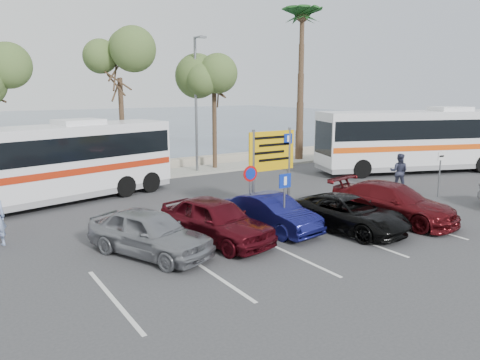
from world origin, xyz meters
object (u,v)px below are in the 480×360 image
direction_sign (272,157)px  car_blue (272,213)px  coach_bus_right (420,142)px  car_silver_a (150,232)px  suv_black (349,213)px  coach_bus_left (43,167)px  car_maroon (393,202)px  car_red (216,220)px  street_lamp_right (196,98)px  pedestrian_far (399,172)px

direction_sign → car_blue: size_ratio=0.89×
direction_sign → coach_bus_right: coach_bus_right is taller
car_silver_a → direction_sign: bearing=-7.8°
suv_black → coach_bus_left: bearing=121.8°
coach_bus_left → coach_bus_right: bearing=-9.5°
car_blue → car_maroon: car_maroon is taller
coach_bus_right → car_red: 18.33m
street_lamp_right → car_red: size_ratio=1.77×
street_lamp_right → direction_sign: 10.73m
street_lamp_right → coach_bus_right: size_ratio=0.61×
direction_sign → car_blue: (-1.20, -1.70, -1.76)m
pedestrian_far → car_maroon: bearing=93.1°
street_lamp_right → car_silver_a: street_lamp_right is taller
car_blue → suv_black: (2.40, -1.50, -0.02)m
pedestrian_far → car_red: bearing=66.6°
coach_bus_left → suv_black: (8.70, -10.09, -1.11)m
car_maroon → pedestrian_far: (4.98, 3.71, 0.20)m
car_blue → coach_bus_right: bearing=10.9°
suv_black → street_lamp_right: bearing=77.7°
direction_sign → car_silver_a: (-6.00, -1.70, -1.69)m
direction_sign → car_maroon: (3.60, -3.22, -1.69)m
coach_bus_left → car_blue: 10.71m
car_maroon → suv_black: (-2.40, 0.02, -0.10)m
coach_bus_right → suv_black: bearing=-153.1°
street_lamp_right → car_blue: (-3.20, -12.02, -3.93)m
car_silver_a → car_red: car_red is taller
car_silver_a → suv_black: size_ratio=0.94×
coach_bus_right → car_silver_a: coach_bus_right is taller
car_silver_a → car_red: size_ratio=0.96×
street_lamp_right → coach_bus_left: bearing=-160.1°
coach_bus_right → car_silver_a: 20.65m
car_blue → car_red: bearing=172.7°
coach_bus_left → suv_black: 13.37m
car_blue → suv_black: car_blue is taller
direction_sign → coach_bus_left: size_ratio=0.29×
coach_bus_left → car_red: coach_bus_left is taller
coach_bus_right → car_blue: bearing=-161.8°
coach_bus_left → suv_black: bearing=-49.2°
coach_bus_right → car_maroon: size_ratio=2.56×
street_lamp_right → direction_sign: street_lamp_right is taller
car_maroon → suv_black: 2.40m
coach_bus_left → car_blue: size_ratio=3.06×
car_silver_a → car_blue: (4.80, 0.00, -0.08)m
car_maroon → car_blue: bearing=151.6°
car_blue → coach_bus_left: bearing=119.0°
car_maroon → pedestrian_far: pedestrian_far is taller
coach_bus_right → car_silver_a: bearing=-166.0°
coach_bus_left → coach_bus_right: 21.80m
street_lamp_right → suv_black: 14.11m
car_silver_a → car_red: bearing=-23.6°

